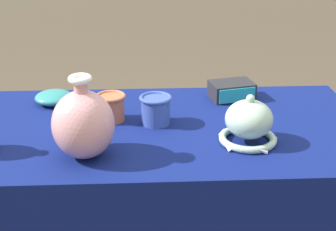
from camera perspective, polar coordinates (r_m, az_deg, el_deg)
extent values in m
cylinder|color=olive|center=(2.15, -16.72, -7.45)|extent=(0.04, 0.04, 0.68)
cylinder|color=olive|center=(2.18, 15.16, -6.71)|extent=(0.04, 0.04, 0.68)
cube|color=olive|center=(1.66, -0.29, -1.80)|extent=(1.28, 0.67, 0.03)
cube|color=navy|center=(1.65, -0.29, -1.23)|extent=(1.30, 0.69, 0.01)
cube|color=navy|center=(1.40, 0.37, -11.27)|extent=(1.30, 0.01, 0.23)
ellipsoid|color=#D19399|center=(1.44, -9.37, -1.00)|extent=(0.18, 0.18, 0.20)
cylinder|color=#D19399|center=(1.40, -9.67, 3.22)|extent=(0.04, 0.04, 0.04)
torus|color=white|center=(1.39, -9.73, 4.04)|extent=(0.07, 0.07, 0.02)
torus|color=#A8CCB7|center=(1.56, 8.82, -2.55)|extent=(0.17, 0.17, 0.02)
ellipsoid|color=#A8CCB7|center=(1.53, 8.97, -0.40)|extent=(0.14, 0.14, 0.11)
sphere|color=#A8CCB7|center=(1.51, 9.12, 1.85)|extent=(0.03, 0.03, 0.03)
cone|color=white|center=(1.58, 11.91, -2.46)|extent=(0.01, 0.03, 0.03)
cone|color=white|center=(1.64, 9.20, -1.27)|extent=(0.03, 0.02, 0.03)
cone|color=white|center=(1.59, 6.00, -1.82)|extent=(0.03, 0.03, 0.03)
cone|color=white|center=(1.50, 6.57, -3.47)|extent=(0.03, 0.03, 0.03)
cone|color=white|center=(1.49, 10.44, -3.90)|extent=(0.03, 0.02, 0.03)
cube|color=#232328|center=(1.88, 7.06, 2.79)|extent=(0.17, 0.13, 0.06)
cube|color=teal|center=(1.83, 7.69, 2.22)|extent=(0.13, 0.03, 0.05)
cylinder|color=#3851A8|center=(1.65, -1.37, 0.53)|extent=(0.09, 0.09, 0.09)
torus|color=#3851A8|center=(1.64, -1.39, 1.95)|extent=(0.11, 0.11, 0.01)
cylinder|color=#BC6642|center=(1.69, -6.32, 0.80)|extent=(0.09, 0.09, 0.08)
torus|color=#BC6642|center=(1.67, -6.39, 2.13)|extent=(0.10, 0.10, 0.01)
ellipsoid|color=teal|center=(1.87, -12.54, 1.97)|extent=(0.13, 0.13, 0.04)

